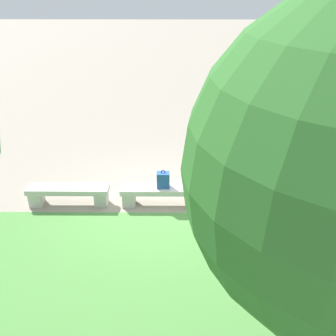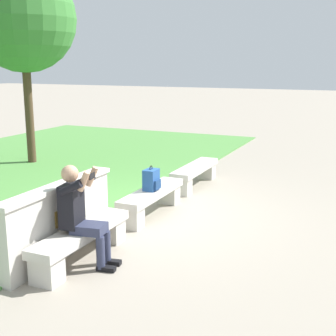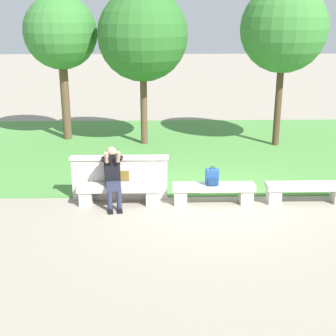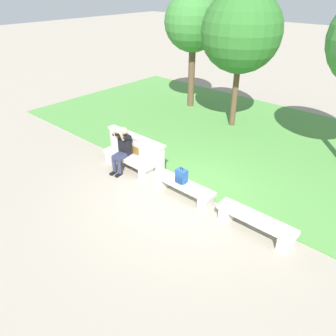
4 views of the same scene
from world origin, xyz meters
name	(u,v)px [view 4 (image 4 of 4)]	position (x,y,z in m)	size (l,w,h in m)	color
ground_plane	(182,197)	(0.00, 0.00, 0.00)	(80.00, 80.00, 0.00)	gray
grass_strip	(263,142)	(0.00, 4.38, 0.01)	(18.03, 8.00, 0.03)	#518E42
bench_main	(128,161)	(-2.10, 0.00, 0.30)	(1.83, 0.40, 0.45)	beige
bench_near	(183,187)	(0.00, 0.00, 0.30)	(1.83, 0.40, 0.45)	beige
bench_mid	(256,222)	(2.10, 0.00, 0.30)	(1.83, 0.40, 0.45)	beige
backrest_wall_with_plaque	(136,151)	(-2.10, 0.34, 0.52)	(2.21, 0.24, 1.01)	beige
person_photographer	(122,147)	(-2.22, -0.08, 0.74)	(0.51, 0.76, 1.32)	black
backpack	(181,176)	(-0.04, -0.02, 0.63)	(0.28, 0.24, 0.43)	#234C8C
tree_behind_wall	(241,32)	(-1.66, 5.01, 3.40)	(2.77, 2.77, 4.80)	brown
tree_right_background	(193,23)	(-4.26, 5.68, 3.45)	(2.32, 2.32, 4.65)	brown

